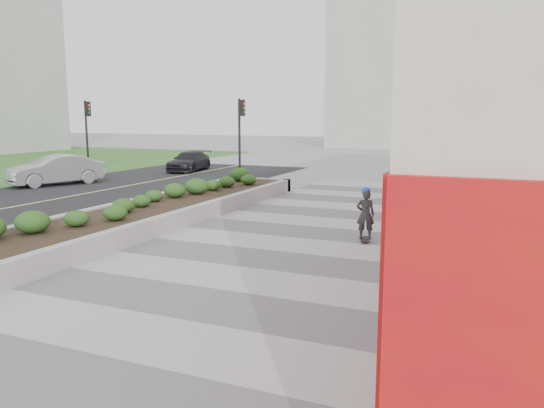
{
  "coord_description": "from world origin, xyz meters",
  "views": [
    {
      "loc": [
        4.58,
        -6.08,
        3.33
      ],
      "look_at": [
        -0.75,
        6.32,
        1.1
      ],
      "focal_mm": 35.0,
      "sensor_mm": 36.0,
      "label": 1
    }
  ],
  "objects": [
    {
      "name": "distant_bldg_north_l",
      "position": [
        -5.0,
        55.0,
        10.0
      ],
      "size": [
        16.0,
        12.0,
        20.0
      ],
      "primitive_type": "cube",
      "color": "#ADAAA3",
      "rests_on": "ground"
    },
    {
      "name": "car_dark",
      "position": [
        -13.07,
        22.0,
        0.6
      ],
      "size": [
        2.37,
        4.37,
        1.2
      ],
      "primitive_type": "imported",
      "rotation": [
        0.0,
        0.0,
        0.17
      ],
      "color": "black",
      "rests_on": "ground"
    },
    {
      "name": "car_silver",
      "position": [
        -15.5,
        13.62,
        0.74
      ],
      "size": [
        3.23,
        4.72,
        1.47
      ],
      "primitive_type": "imported",
      "rotation": [
        0.0,
        0.0,
        -0.42
      ],
      "color": "#B6BABF",
      "rests_on": "ground"
    },
    {
      "name": "traffic_signal_near",
      "position": [
        -7.23,
        17.5,
        2.76
      ],
      "size": [
        0.33,
        0.28,
        4.2
      ],
      "color": "black",
      "rests_on": "ground"
    },
    {
      "name": "ground",
      "position": [
        0.0,
        0.0,
        0.0
      ],
      "size": [
        160.0,
        160.0,
        0.0
      ],
      "primitive_type": "plane",
      "color": "gray",
      "rests_on": "ground"
    },
    {
      "name": "walkway",
      "position": [
        0.0,
        3.0,
        0.01
      ],
      "size": [
        8.0,
        36.0,
        0.01
      ],
      "primitive_type": "cube",
      "color": "#A8A8AD",
      "rests_on": "ground"
    },
    {
      "name": "skateboarder",
      "position": [
        1.38,
        7.71,
        0.75
      ],
      "size": [
        0.55,
        0.75,
        1.49
      ],
      "rotation": [
        0.0,
        0.0,
        0.23
      ],
      "color": "beige",
      "rests_on": "ground"
    },
    {
      "name": "traffic_signal_far",
      "position": [
        -16.43,
        17.0,
        2.76
      ],
      "size": [
        0.33,
        0.28,
        4.2
      ],
      "color": "black",
      "rests_on": "ground"
    },
    {
      "name": "planter",
      "position": [
        -5.5,
        7.0,
        0.42
      ],
      "size": [
        3.0,
        18.0,
        0.9
      ],
      "color": "#9E9EA0",
      "rests_on": "ground"
    },
    {
      "name": "manhole_cover",
      "position": [
        0.5,
        3.0,
        0.0
      ],
      "size": [
        0.44,
        0.44,
        0.01
      ],
      "primitive_type": "cylinder",
      "color": "#595654",
      "rests_on": "ground"
    }
  ]
}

